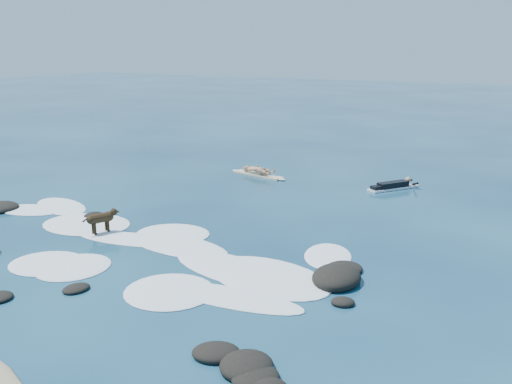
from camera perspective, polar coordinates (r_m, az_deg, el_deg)
The scene contains 6 objects.
ground at distance 17.04m, azimuth -11.01°, elevation -5.25°, with size 160.00×160.00×0.00m, color #0A2642.
reef_rocks at distance 15.89m, azimuth -14.01°, elevation -6.54°, with size 14.58×6.75×0.53m.
breaking_foam at distance 16.75m, azimuth -11.76°, elevation -5.60°, with size 13.51×7.77×0.12m.
standing_surfer_rig at distance 25.37m, azimuth 0.22°, elevation 3.15°, with size 3.07×1.02×1.75m.
paddling_surfer_rig at distance 23.78m, azimuth 13.59°, elevation 0.62°, with size 1.76×2.24×0.43m.
dog at distance 18.17m, azimuth -15.15°, elevation -2.53°, with size 0.60×1.18×0.78m.
Camera 1 is at (10.62, -12.06, 5.67)m, focal length 40.00 mm.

